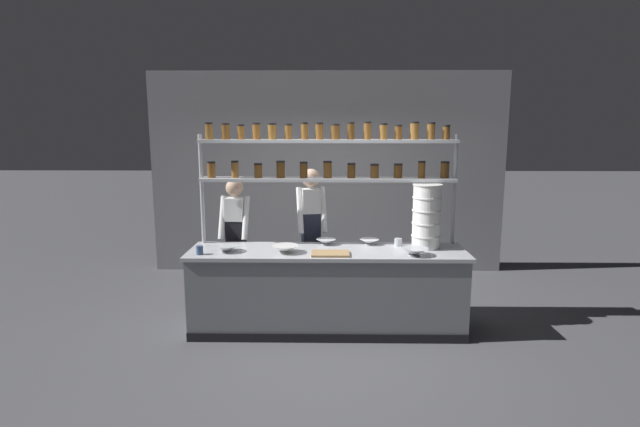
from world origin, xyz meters
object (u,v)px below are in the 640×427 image
Objects in this scene: prep_bowl_center_front at (227,249)px; chef_left at (236,236)px; serving_cup_front at (398,242)px; cutting_board at (331,254)px; chef_center at (311,228)px; serving_cup_by_board at (200,250)px; prep_bowl_near_left at (285,249)px; prep_bowl_center_back at (326,242)px; prep_bowl_far_left at (370,242)px; prep_bowl_near_right at (415,252)px; spice_shelf_unit at (328,161)px; container_stack at (427,216)px.

chef_left is at bearing 92.56° from prep_bowl_center_front.
cutting_board is at bearing -152.37° from serving_cup_front.
serving_cup_by_board is (-1.16, -0.90, -0.06)m from chef_center.
prep_bowl_near_left reaches higher than prep_bowl_center_back.
chef_left is 7.36× the size of prep_bowl_far_left.
prep_bowl_near_right is at bearing -3.84° from prep_bowl_near_left.
prep_bowl_near_left is (0.67, -0.72, 0.02)m from chef_left.
chef_center is 6.15× the size of prep_bowl_near_right.
spice_shelf_unit is at bearing 44.77° from prep_bowl_near_left.
prep_bowl_center_front is at bearing -166.81° from prep_bowl_far_left.
serving_cup_front reaches higher than prep_bowl_center_back.
spice_shelf_unit reaches higher than chef_left.
chef_center is (0.92, 0.09, 0.08)m from chef_left.
chef_center is 6.04× the size of prep_bowl_near_left.
cutting_board is at bearing -29.55° from chef_left.
spice_shelf_unit reaches higher than prep_bowl_near_right.
cutting_board is 0.47m from prep_bowl_center_back.
spice_shelf_unit is at bearing 170.95° from serving_cup_front.
container_stack reaches higher than prep_bowl_near_left.
serving_cup_front is at bearing 8.90° from prep_bowl_center_front.
prep_bowl_center_front is 1.14m from prep_bowl_center_back.
spice_shelf_unit is 1.27m from container_stack.
chef_center reaches higher than prep_bowl_center_back.
prep_bowl_center_back is at bearing 152.71° from prep_bowl_near_right.
serving_cup_front is at bearing 10.92° from serving_cup_by_board.
prep_bowl_near_right is (1.12, -0.90, -0.07)m from chef_center.
spice_shelf_unit is at bearing 169.41° from container_stack.
container_stack is at bearing 9.07° from prep_bowl_near_left.
spice_shelf_unit reaches higher than serving_cup_front.
cutting_board is 0.66m from prep_bowl_far_left.
chef_center is at bearing 141.27° from prep_bowl_near_right.
prep_bowl_near_right is at bearing -74.46° from serving_cup_front.
prep_bowl_center_back is (-0.05, 0.47, 0.02)m from cutting_board.
cutting_board is (0.03, -0.53, -0.94)m from spice_shelf_unit.
prep_bowl_near_left is 0.59m from prep_bowl_center_back.
prep_bowl_center_front reaches higher than prep_bowl_center_back.
chef_left is 5.64× the size of prep_bowl_near_left.
chef_left is at bearing 166.62° from spice_shelf_unit.
chef_center is 1.44m from container_stack.
cutting_board is (1.15, -0.80, -0.01)m from chef_left.
prep_bowl_near_right is at bearing -16.54° from chef_left.
prep_bowl_center_front is (-2.19, -0.22, -0.32)m from container_stack.
prep_bowl_center_back is 2.41× the size of serving_cup_by_board.
spice_shelf_unit reaches higher than prep_bowl_far_left.
prep_bowl_near_left is (-0.49, 0.08, 0.03)m from cutting_board.
prep_bowl_near_left is 1.29× the size of prep_bowl_center_back.
prep_bowl_near_right reaches higher than cutting_board.
serving_cup_by_board is at bearing -165.12° from prep_bowl_far_left.
prep_bowl_center_front is at bearing -171.10° from serving_cup_front.
spice_shelf_unit is 1.12m from prep_bowl_near_left.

